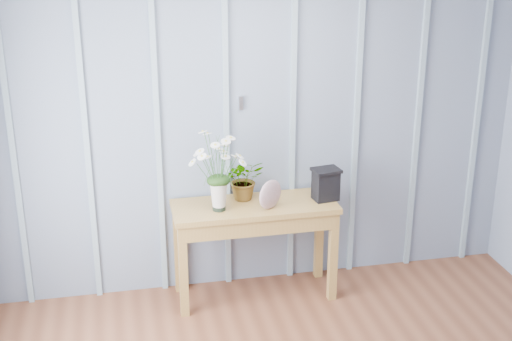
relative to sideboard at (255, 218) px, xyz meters
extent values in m
cube|color=gray|center=(0.09, 0.25, 0.61)|extent=(4.00, 0.01, 2.50)
cube|color=#B1B1B6|center=(-0.05, 0.24, 0.81)|extent=(0.03, 0.01, 0.10)
cube|color=#89A2B0|center=(-1.66, 0.24, 0.61)|extent=(0.04, 0.03, 2.50)
cube|color=#89A2B0|center=(-1.16, 0.24, 0.61)|extent=(0.04, 0.03, 2.50)
cube|color=#89A2B0|center=(-0.66, 0.24, 0.61)|extent=(0.04, 0.03, 2.50)
cube|color=#89A2B0|center=(-0.16, 0.24, 0.61)|extent=(0.04, 0.03, 2.50)
cube|color=#89A2B0|center=(0.34, 0.24, 0.61)|extent=(0.04, 0.03, 2.50)
cube|color=#89A2B0|center=(0.84, 0.24, 0.61)|extent=(0.04, 0.03, 2.50)
cube|color=#89A2B0|center=(1.34, 0.24, 0.61)|extent=(0.04, 0.03, 2.50)
cube|color=#89A2B0|center=(1.84, 0.24, 0.61)|extent=(0.04, 0.03, 2.50)
cube|color=olive|center=(0.00, 0.00, 0.09)|extent=(1.20, 0.45, 0.04)
cube|color=olive|center=(0.00, 0.00, 0.01)|extent=(1.13, 0.42, 0.12)
cube|color=olive|center=(-0.56, -0.18, -0.28)|extent=(0.06, 0.06, 0.71)
cube|color=olive|center=(0.55, -0.18, -0.28)|extent=(0.06, 0.06, 0.71)
cube|color=olive|center=(-0.56, 0.18, -0.28)|extent=(0.06, 0.06, 0.71)
cube|color=olive|center=(0.55, 0.18, -0.28)|extent=(0.06, 0.06, 0.71)
cylinder|color=black|center=(-0.27, -0.05, 0.14)|extent=(0.09, 0.09, 0.06)
cone|color=beige|center=(-0.27, -0.05, 0.23)|extent=(0.16, 0.16, 0.22)
ellipsoid|color=#16340F|center=(-0.27, -0.05, 0.34)|extent=(0.17, 0.14, 0.09)
imported|color=#16340F|center=(-0.05, 0.12, 0.27)|extent=(0.30, 0.26, 0.31)
ellipsoid|color=#83455C|center=(0.09, -0.10, 0.22)|extent=(0.22, 0.17, 0.22)
cube|color=black|center=(0.53, -0.02, 0.22)|extent=(0.19, 0.16, 0.22)
cube|color=black|center=(0.53, -0.02, 0.34)|extent=(0.22, 0.18, 0.02)
camera|label=1|loc=(-0.97, -4.67, 2.17)|focal=50.00mm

